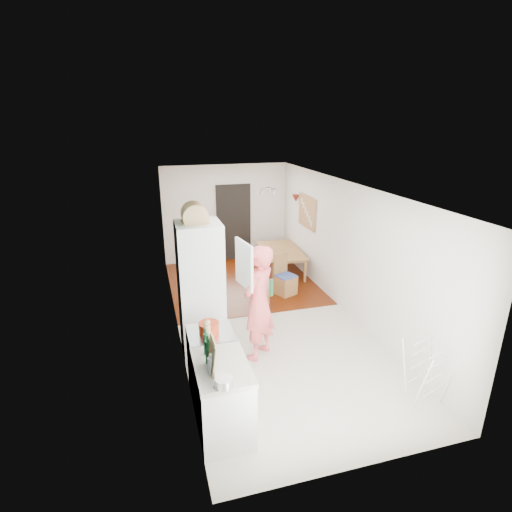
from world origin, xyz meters
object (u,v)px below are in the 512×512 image
dining_chair (286,275)px  stool (260,295)px  drying_rack (427,373)px  person (259,293)px  dining_table (282,263)px

dining_chair → stool: bearing=-178.0°
dining_chair → drying_rack: bearing=-102.4°
person → drying_rack: person is taller
dining_table → stool: dining_table is taller
stool → dining_chair: bearing=24.0°
person → stool: 2.07m
dining_table → drying_rack: bearing=-172.5°
dining_table → stool: bearing=151.2°
dining_table → dining_chair: size_ratio=1.58×
dining_table → stool: size_ratio=3.66×
dining_chair → drying_rack: 3.76m
stool → drying_rack: drying_rack is taller
dining_table → person: bearing=159.4°
person → dining_chair: (1.20, 2.08, -0.64)m
person → dining_table: size_ratio=1.55×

